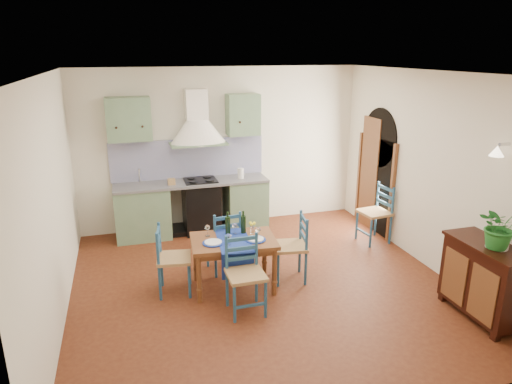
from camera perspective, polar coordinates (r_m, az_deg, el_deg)
The scene contains 13 objects.
floor at distance 6.33m, azimuth 0.91°, elevation -11.57°, with size 5.00×5.00×0.00m, color #43190E.
back_wall at distance 7.93m, azimuth -7.26°, elevation 2.50°, with size 5.00×0.96×2.80m.
right_wall at distance 7.16m, azimuth 19.70°, elevation 2.37°, with size 0.26×5.00×2.80m.
left_wall at distance 5.60m, azimuth -24.22°, elevation -1.48°, with size 0.04×5.00×2.80m, color silver.
ceiling at distance 5.55m, azimuth 1.06°, elevation 14.69°, with size 5.00×5.00×0.01m, color white.
dining_table at distance 6.02m, azimuth -2.79°, elevation -6.62°, with size 1.16×0.89×1.01m.
chair_near at distance 5.56m, azimuth -1.38°, elevation -10.23°, with size 0.44×0.44×0.94m.
chair_far at distance 6.53m, azimuth -3.99°, elevation -5.96°, with size 0.49×0.49×0.93m.
chair_left at distance 6.05m, azimuth -10.50°, elevation -8.24°, with size 0.49×0.49×0.92m.
chair_right at distance 6.30m, azimuth 4.52°, elevation -6.83°, with size 0.51×0.51×0.94m.
chair_spare at distance 7.77m, azimuth 14.78°, elevation -2.52°, with size 0.50×0.50×0.97m.
sideboard at distance 6.05m, azimuth 26.68°, elevation -9.59°, with size 0.50×1.05×0.94m.
potted_plant at distance 5.74m, azimuth 28.22°, elevation -3.78°, with size 0.47×0.41×0.52m, color #206B26.
Camera 1 is at (-1.67, -5.29, 3.06)m, focal length 32.00 mm.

